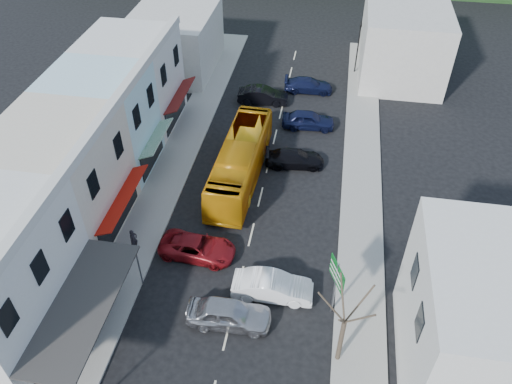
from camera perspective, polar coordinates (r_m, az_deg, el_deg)
name	(u,v)px	position (r m, az deg, el deg)	size (l,w,h in m)	color
ground	(240,279)	(32.08, -1.81, -9.96)	(120.00, 120.00, 0.00)	black
sidewalk_left	(172,169)	(40.50, -9.58, 2.56)	(3.00, 52.00, 0.15)	gray
sidewalk_right	(362,190)	(38.87, 11.97, 0.26)	(3.00, 52.00, 0.15)	gray
shopfront_row	(74,162)	(36.49, -20.04, 3.25)	(8.25, 30.00, 8.00)	silver
right_building	(495,327)	(27.74, 25.63, -13.76)	(8.00, 9.00, 8.00)	silver
distant_block_left	(175,41)	(54.12, -9.27, 16.67)	(8.00, 10.00, 6.00)	#B7B2A8
distant_block_right	(403,40)	(54.54, 16.46, 16.33)	(8.00, 12.00, 7.00)	#B7B2A8
bus	(241,162)	(38.31, -1.78, 3.44)	(2.50, 11.60, 3.10)	orange
car_silver	(229,315)	(29.64, -3.11, -13.85)	(1.80, 4.40, 1.40)	#A4A4A8
car_white	(273,288)	(30.78, 1.91, -10.89)	(1.80, 4.40, 1.40)	white
car_red	(198,248)	(33.12, -6.69, -6.32)	(1.90, 4.60, 1.40)	maroon
car_black_near	(295,158)	(40.20, 4.44, 3.87)	(1.84, 4.50, 1.40)	black
car_navy_mid	(308,121)	(44.82, 5.99, 8.12)	(1.80, 4.40, 1.40)	#0E1333
car_black_far	(263,96)	(48.19, 0.78, 10.90)	(1.80, 4.40, 1.40)	black
car_navy_far	(309,85)	(50.32, 6.03, 12.07)	(1.84, 4.50, 1.40)	#0E1333
pedestrian_left	(134,239)	(33.96, -13.81, -5.28)	(0.60, 0.40, 1.70)	black
direction_sign	(335,289)	(29.24, 8.98, -10.88)	(0.97, 1.84, 4.27)	#085B19
street_tree	(344,322)	(26.34, 10.07, -14.45)	(2.84, 2.84, 6.96)	#372D23
traffic_signal	(358,48)	(53.58, 11.56, 15.86)	(0.78, 1.21, 5.56)	black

